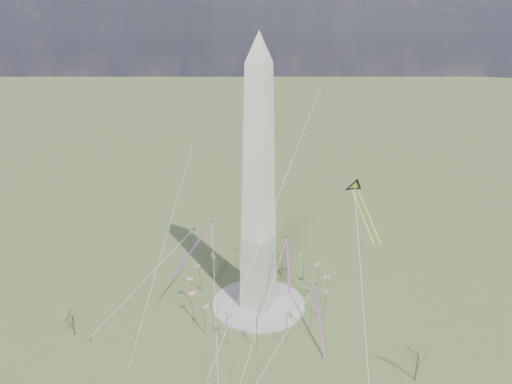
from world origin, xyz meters
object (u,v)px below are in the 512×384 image
at_px(tree_near, 419,354).
at_px(kite_delta_black, 356,189).
at_px(washington_monument, 259,188).
at_px(person_west, 91,339).

bearing_deg(tree_near, kite_delta_black, 140.35).
bearing_deg(tree_near, washington_monument, 163.99).
relative_size(person_west, kite_delta_black, 0.10).
distance_m(tree_near, kite_delta_black, 53.82).
distance_m(tree_near, person_west, 107.41).
bearing_deg(person_west, washington_monument, -102.93).
height_order(washington_monument, tree_near, washington_monument).
bearing_deg(washington_monument, tree_near, -16.01).
xyz_separation_m(washington_monument, tree_near, (59.99, -17.21, -38.16)).
bearing_deg(kite_delta_black, tree_near, 101.30).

